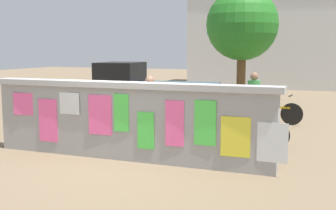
% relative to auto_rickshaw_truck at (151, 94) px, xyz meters
% --- Properties ---
extents(ground, '(60.00, 60.00, 0.00)m').
position_rel_auto_rickshaw_truck_xyz_m(ground, '(1.17, 3.94, -0.90)').
color(ground, '#7A664C').
extents(poster_wall, '(6.34, 0.42, 1.59)m').
position_rel_auto_rickshaw_truck_xyz_m(poster_wall, '(1.18, -4.06, -0.08)').
color(poster_wall, '#979797').
rests_on(poster_wall, ground).
extents(auto_rickshaw_truck, '(3.72, 1.80, 1.85)m').
position_rel_auto_rickshaw_truck_xyz_m(auto_rickshaw_truck, '(0.00, 0.00, 0.00)').
color(auto_rickshaw_truck, black).
rests_on(auto_rickshaw_truck, ground).
extents(motorcycle, '(1.87, 0.68, 0.87)m').
position_rel_auto_rickshaw_truck_xyz_m(motorcycle, '(3.28, -2.19, -0.44)').
color(motorcycle, black).
rests_on(motorcycle, ground).
extents(bicycle_far, '(1.70, 0.44, 0.95)m').
position_rel_auto_rickshaw_truck_xyz_m(bicycle_far, '(3.52, 1.26, -0.54)').
color(bicycle_far, black).
rests_on(bicycle_far, ground).
extents(person_walking, '(0.44, 0.44, 1.62)m').
position_rel_auto_rickshaw_truck_xyz_m(person_walking, '(1.07, -2.57, 0.09)').
color(person_walking, purple).
rests_on(person_walking, ground).
extents(person_bystander, '(0.48, 0.48, 1.62)m').
position_rel_auto_rickshaw_truck_xyz_m(person_bystander, '(3.10, -0.05, 0.09)').
color(person_bystander, '#D83F72').
rests_on(person_bystander, ground).
extents(tree_roadside, '(3.06, 3.06, 4.83)m').
position_rel_auto_rickshaw_truck_xyz_m(tree_roadside, '(1.50, 6.36, 2.37)').
color(tree_roadside, brown).
rests_on(tree_roadside, ground).
extents(building_background, '(11.96, 5.57, 7.25)m').
position_rel_auto_rickshaw_truck_xyz_m(building_background, '(2.87, 15.02, 2.74)').
color(building_background, silver).
rests_on(building_background, ground).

